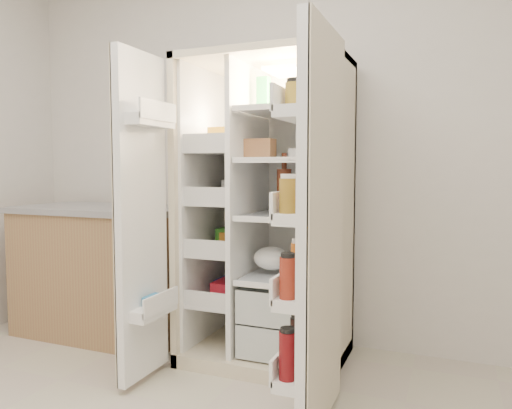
% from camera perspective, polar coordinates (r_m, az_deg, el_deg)
% --- Properties ---
extents(wall_back, '(4.00, 0.02, 2.70)m').
position_cam_1_polar(wall_back, '(3.27, 2.99, 7.69)').
color(wall_back, silver).
rests_on(wall_back, floor).
extents(refrigerator, '(0.92, 0.70, 1.80)m').
position_cam_1_polar(refrigerator, '(2.95, 1.91, -3.74)').
color(refrigerator, beige).
rests_on(refrigerator, floor).
extents(freezer_door, '(0.15, 0.40, 1.72)m').
position_cam_1_polar(freezer_door, '(2.64, -13.27, -1.56)').
color(freezer_door, white).
rests_on(freezer_door, floor).
extents(fridge_door, '(0.17, 0.58, 1.72)m').
position_cam_1_polar(fridge_door, '(2.14, 7.17, -3.31)').
color(fridge_door, white).
rests_on(fridge_door, floor).
extents(kitchen_counter, '(1.23, 0.65, 0.89)m').
position_cam_1_polar(kitchen_counter, '(3.56, -17.21, -7.38)').
color(kitchen_counter, olive).
rests_on(kitchen_counter, floor).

